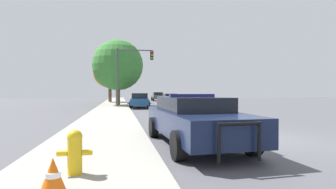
{
  "coord_description": "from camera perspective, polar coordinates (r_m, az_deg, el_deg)",
  "views": [
    {
      "loc": [
        -4.48,
        -7.87,
        1.56
      ],
      "look_at": [
        -0.8,
        12.01,
        1.33
      ],
      "focal_mm": 28.0,
      "sensor_mm": 36.0,
      "label": 1
    }
  ],
  "objects": [
    {
      "name": "tree_sidewalk_far",
      "position": [
        37.32,
        -12.52,
        5.0
      ],
      "size": [
        4.71,
        4.71,
        6.64
      ],
      "color": "brown",
      "rests_on": "sidewalk_left"
    },
    {
      "name": "car_background_midblock",
      "position": [
        24.91,
        -6.18,
        -1.22
      ],
      "size": [
        2.13,
        4.66,
        1.41
      ],
      "rotation": [
        0.0,
        0.0,
        -0.08
      ],
      "color": "navy",
      "rests_on": "ground_plane"
    },
    {
      "name": "tree_sidewalk_mid",
      "position": [
        28.84,
        -10.86,
        6.29
      ],
      "size": [
        5.43,
        5.43,
        6.99
      ],
      "color": "brown",
      "rests_on": "sidewalk_left"
    },
    {
      "name": "police_car",
      "position": [
        7.75,
        5.72,
        -5.26
      ],
      "size": [
        2.31,
        5.24,
        1.49
      ],
      "rotation": [
        0.0,
        0.0,
        3.19
      ],
      "color": "#141E3D",
      "rests_on": "ground_plane"
    },
    {
      "name": "car_background_oncoming",
      "position": [
        33.4,
        0.49,
        -0.81
      ],
      "size": [
        2.05,
        4.33,
        1.29
      ],
      "rotation": [
        0.0,
        0.0,
        3.1
      ],
      "color": "maroon",
      "rests_on": "ground_plane"
    },
    {
      "name": "fire_hydrant",
      "position": [
        4.9,
        -19.61,
        -11.4
      ],
      "size": [
        0.59,
        0.26,
        0.77
      ],
      "color": "gold",
      "rests_on": "sidewalk_left"
    },
    {
      "name": "car_background_distant",
      "position": [
        43.76,
        -2.29,
        -0.39
      ],
      "size": [
        2.0,
        4.3,
        1.44
      ],
      "rotation": [
        0.0,
        0.0,
        -0.03
      ],
      "color": "#474C51",
      "rests_on": "ground_plane"
    },
    {
      "name": "traffic_cone",
      "position": [
        4.1,
        -23.76,
        -15.99
      ],
      "size": [
        0.39,
        0.39,
        0.52
      ],
      "color": "orange",
      "rests_on": "sidewalk_left"
    },
    {
      "name": "ground_plane",
      "position": [
        9.19,
        19.15,
        -9.16
      ],
      "size": [
        110.0,
        110.0,
        0.0
      ],
      "primitive_type": "plane",
      "color": "#4F4F54"
    },
    {
      "name": "sidewalk_left",
      "position": [
        8.03,
        -14.94,
        -10.1
      ],
      "size": [
        3.0,
        110.0,
        0.13
      ],
      "color": "#99968C",
      "rests_on": "ground_plane"
    },
    {
      "name": "traffic_light",
      "position": [
        25.52,
        -7.95,
        6.19
      ],
      "size": [
        3.51,
        0.35,
        5.57
      ],
      "color": "#424247",
      "rests_on": "sidewalk_left"
    }
  ]
}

